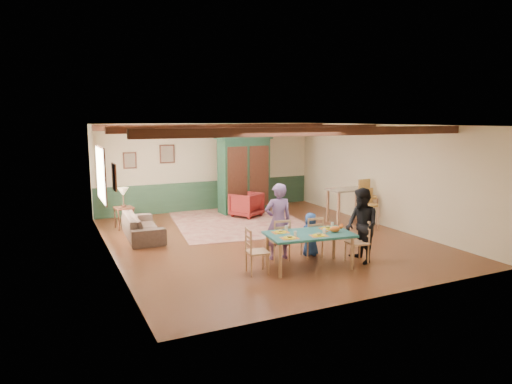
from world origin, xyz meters
name	(u,v)px	position (x,y,z in m)	size (l,w,h in m)	color
floor	(265,239)	(0.00, 0.00, 0.00)	(8.00, 8.00, 0.00)	#512817
wall_back	(208,167)	(0.00, 4.00, 1.35)	(7.00, 0.02, 2.70)	beige
wall_left	(110,193)	(-3.50, 0.00, 1.35)	(0.02, 8.00, 2.70)	beige
wall_right	(383,175)	(3.50, 0.00, 1.35)	(0.02, 8.00, 2.70)	beige
ceiling	(265,125)	(0.00, 0.00, 2.70)	(7.00, 8.00, 0.02)	silver
wainscot_back	(209,195)	(0.00, 3.98, 0.45)	(6.95, 0.03, 0.90)	#203C28
ceiling_beam_front	(320,131)	(0.00, -2.30, 2.61)	(6.95, 0.16, 0.16)	black
ceiling_beam_mid	(258,129)	(0.00, 0.40, 2.61)	(6.95, 0.16, 0.16)	black
ceiling_beam_back	(219,127)	(0.00, 3.00, 2.61)	(6.95, 0.16, 0.16)	black
window_left	(101,174)	(-3.47, 1.70, 1.55)	(0.06, 1.60, 1.30)	white
picture_left_wall	(115,177)	(-3.47, -0.60, 1.75)	(0.04, 0.42, 0.52)	gray
picture_back_a	(167,154)	(-1.30, 3.97, 1.80)	(0.45, 0.04, 0.55)	gray
picture_back_b	(130,160)	(-2.40, 3.97, 1.65)	(0.38, 0.04, 0.48)	gray
dining_table	(309,251)	(-0.17, -2.27, 0.34)	(1.63, 0.91, 0.68)	#1A5351
dining_chair_far_left	(279,239)	(-0.45, -1.57, 0.43)	(0.38, 0.40, 0.86)	#A67653
dining_chair_far_right	(312,236)	(0.27, -1.66, 0.43)	(0.38, 0.40, 0.86)	#A67653
dining_chair_end_left	(257,251)	(-1.20, -2.14, 0.43)	(0.38, 0.40, 0.86)	#A67653
dining_chair_end_right	(357,242)	(0.87, -2.40, 0.43)	(0.38, 0.40, 0.86)	#A67653
person_man	(278,221)	(-0.44, -1.50, 0.78)	(0.57, 0.37, 1.56)	#6F4F87
person_woman	(362,226)	(0.96, -2.41, 0.75)	(0.73, 0.57, 1.50)	black
person_child	(310,234)	(0.28, -1.59, 0.46)	(0.45, 0.29, 0.91)	navy
cat	(335,228)	(0.32, -2.42, 0.76)	(0.33, 0.13, 0.16)	orange
place_setting_near_left	(290,235)	(-0.69, -2.43, 0.74)	(0.36, 0.27, 0.11)	yellow
place_setting_near_center	(319,233)	(-0.11, -2.50, 0.74)	(0.36, 0.27, 0.11)	yellow
place_setting_far_left	(281,230)	(-0.63, -1.98, 0.74)	(0.36, 0.27, 0.11)	yellow
place_setting_far_right	(328,226)	(0.36, -2.10, 0.74)	(0.36, 0.27, 0.11)	yellow
area_rug	(238,221)	(0.15, 1.97, 0.01)	(3.41, 4.05, 0.01)	#C9AF92
armoire	(244,174)	(0.83, 3.14, 1.17)	(1.66, 0.67, 2.35)	#133122
armchair	(246,205)	(0.62, 2.50, 0.36)	(0.77, 0.79, 0.72)	#511013
sofa	(143,226)	(-2.61, 1.36, 0.29)	(1.97, 0.77, 0.57)	#3C2D25
end_table	(124,218)	(-2.85, 2.52, 0.28)	(0.46, 0.46, 0.56)	black
table_lamp	(123,197)	(-2.85, 2.52, 0.82)	(0.29, 0.29, 0.52)	tan
counter_table	(348,205)	(2.89, 0.66, 0.47)	(1.13, 0.66, 0.94)	tan
bar_stool_left	(371,210)	(2.85, -0.37, 0.53)	(0.38, 0.41, 1.07)	tan
bar_stool_right	(369,202)	(3.23, 0.19, 0.61)	(0.43, 0.47, 1.22)	tan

